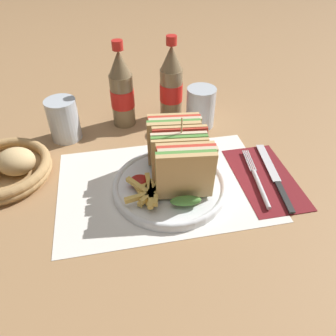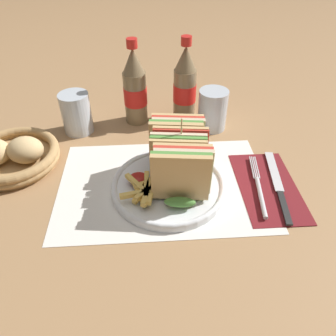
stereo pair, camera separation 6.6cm
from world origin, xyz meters
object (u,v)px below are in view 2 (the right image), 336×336
fork (260,190)px  glass_near (212,112)px  club_sandwich (178,157)px  glass_far (77,115)px  knife (278,185)px  coke_bottle_near (135,89)px  plate_main (169,185)px  coke_bottle_far (185,86)px  bread_basket (12,156)px

fork → glass_near: 0.26m
club_sandwich → glass_far: club_sandwich is taller
knife → coke_bottle_near: size_ratio=1.01×
fork → glass_near: (-0.06, 0.25, 0.04)m
club_sandwich → glass_far: 0.32m
plate_main → glass_far: 0.32m
coke_bottle_near → glass_near: (0.19, -0.05, -0.05)m
plate_main → coke_bottle_far: coke_bottle_far is taller
knife → coke_bottle_near: bearing=143.1°
knife → bread_basket: bread_basket is taller
bread_basket → coke_bottle_near: bearing=31.9°
coke_bottle_near → coke_bottle_far: size_ratio=1.00×
coke_bottle_far → plate_main: bearing=-102.0°
club_sandwich → coke_bottle_far: bearing=81.4°
plate_main → glass_far: (-0.21, 0.23, 0.03)m
club_sandwich → bread_basket: 0.38m
knife → bread_basket: 0.58m
coke_bottle_far → knife: bearing=-60.6°
coke_bottle_near → bread_basket: size_ratio=1.07×
glass_far → bread_basket: size_ratio=0.51×
fork → knife: fork is taller
glass_near → glass_far: (-0.34, 0.01, 0.00)m
plate_main → club_sandwich: bearing=36.0°
plate_main → glass_near: size_ratio=2.27×
plate_main → coke_bottle_near: (-0.07, 0.28, 0.08)m
plate_main → bread_basket: (-0.34, 0.11, 0.01)m
glass_near → bread_basket: (-0.47, -0.12, -0.02)m
plate_main → coke_bottle_far: size_ratio=1.08×
knife → glass_near: (-0.10, 0.24, 0.04)m
knife → coke_bottle_far: size_ratio=1.01×
bread_basket → glass_far: bearing=45.6°
coke_bottle_far → glass_near: size_ratio=2.11×
plate_main → knife: bearing=-2.4°
plate_main → bread_basket: size_ratio=1.15×
coke_bottle_near → coke_bottle_far: bearing=3.7°
plate_main → club_sandwich: club_sandwich is taller
knife → glass_near: glass_near is taller
plate_main → coke_bottle_far: bearing=78.0°
plate_main → fork: plate_main is taller
fork → coke_bottle_far: size_ratio=0.86×
glass_near → club_sandwich: bearing=-116.4°
coke_bottle_near → bread_basket: coke_bottle_near is taller
coke_bottle_far → glass_near: bearing=-39.7°
coke_bottle_far → bread_basket: (-0.40, -0.18, -0.07)m
coke_bottle_far → glass_near: (0.07, -0.05, -0.05)m
knife → bread_basket: bearing=175.9°
fork → glass_far: (-0.40, 0.26, 0.04)m
coke_bottle_near → coke_bottle_far: 0.13m
coke_bottle_far → glass_far: bearing=-169.8°
plate_main → glass_near: bearing=61.2°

